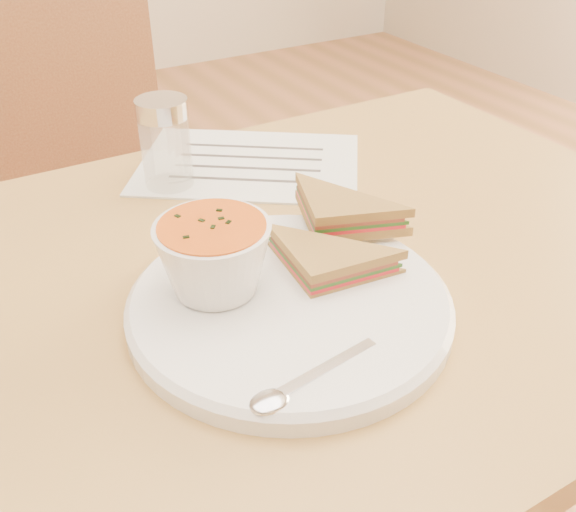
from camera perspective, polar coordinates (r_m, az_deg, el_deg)
dining_table at (r=0.96m, az=-0.04°, el=-19.18°), size 1.00×0.70×0.75m
chair_far at (r=1.21m, az=-16.42°, el=-1.82°), size 0.41×0.41×0.93m
plate at (r=0.62m, az=0.14°, el=-4.39°), size 0.40×0.40×0.02m
soup_bowl at (r=0.60m, az=-6.57°, el=-0.44°), size 0.13×0.13×0.07m
sandwich_half_a at (r=0.60m, az=2.05°, el=-3.09°), size 0.12×0.12×0.03m
sandwich_half_b at (r=0.66m, az=2.42°, el=2.13°), size 0.14×0.14×0.03m
spoon at (r=0.53m, az=2.74°, el=-10.36°), size 0.17×0.06×0.01m
paper_menu at (r=0.90m, az=-3.47°, el=8.21°), size 0.37×0.35×0.00m
condiment_shaker at (r=0.83m, az=-10.83°, el=9.75°), size 0.08×0.08×0.12m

